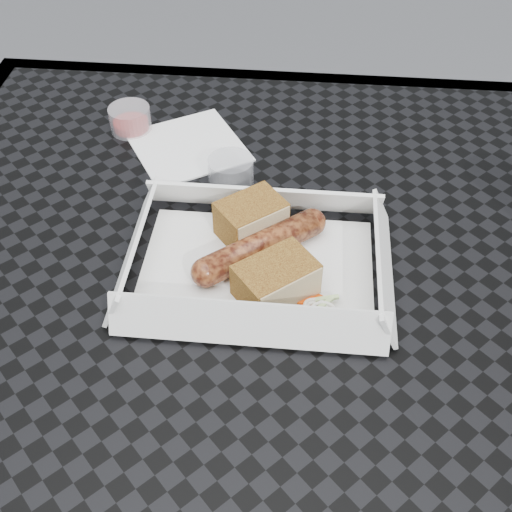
# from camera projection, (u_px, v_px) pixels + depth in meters

# --- Properties ---
(patio_table) EXTENTS (0.80, 0.80, 0.74)m
(patio_table) POSITION_uv_depth(u_px,v_px,m) (258.00, 334.00, 0.66)
(patio_table) COLOR black
(patio_table) RESTS_ON ground
(food_tray) EXTENTS (0.22, 0.15, 0.00)m
(food_tray) POSITION_uv_depth(u_px,v_px,m) (257.00, 269.00, 0.61)
(food_tray) COLOR white
(food_tray) RESTS_ON patio_table
(bratwurst) EXTENTS (0.12, 0.11, 0.03)m
(bratwurst) POSITION_uv_depth(u_px,v_px,m) (261.00, 246.00, 0.61)
(bratwurst) COLOR brown
(bratwurst) RESTS_ON food_tray
(bread_near) EXTENTS (0.08, 0.07, 0.04)m
(bread_near) POSITION_uv_depth(u_px,v_px,m) (251.00, 219.00, 0.63)
(bread_near) COLOR brown
(bread_near) RESTS_ON food_tray
(bread_far) EXTENTS (0.08, 0.08, 0.04)m
(bread_far) POSITION_uv_depth(u_px,v_px,m) (276.00, 280.00, 0.58)
(bread_far) COLOR brown
(bread_far) RESTS_ON food_tray
(veg_garnish) EXTENTS (0.03, 0.03, 0.00)m
(veg_garnish) POSITION_uv_depth(u_px,v_px,m) (314.00, 308.00, 0.58)
(veg_garnish) COLOR #F64C0A
(veg_garnish) RESTS_ON food_tray
(napkin) EXTENTS (0.16, 0.16, 0.00)m
(napkin) POSITION_uv_depth(u_px,v_px,m) (188.00, 146.00, 0.76)
(napkin) COLOR white
(napkin) RESTS_ON patio_table
(condiment_cup_sauce) EXTENTS (0.05, 0.05, 0.03)m
(condiment_cup_sauce) POSITION_uv_depth(u_px,v_px,m) (130.00, 119.00, 0.77)
(condiment_cup_sauce) COLOR maroon
(condiment_cup_sauce) RESTS_ON patio_table
(condiment_cup_empty) EXTENTS (0.05, 0.05, 0.03)m
(condiment_cup_empty) POSITION_uv_depth(u_px,v_px,m) (231.00, 171.00, 0.70)
(condiment_cup_empty) COLOR silver
(condiment_cup_empty) RESTS_ON patio_table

